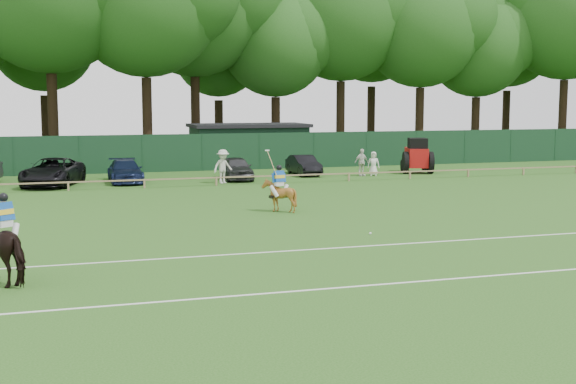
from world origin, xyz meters
name	(u,v)px	position (x,y,z in m)	size (l,w,h in m)	color
ground	(301,244)	(0.00, 0.00, 0.00)	(160.00, 160.00, 0.00)	#1E4C14
horse_dark	(6,247)	(-9.17, -2.76, 0.94)	(1.02, 2.24, 1.89)	black
horse_chestnut	(279,195)	(1.47, 7.35, 0.71)	(1.15, 1.29, 1.42)	brown
suv_black	(53,172)	(-7.75, 20.76, 0.77)	(2.55, 5.54, 1.54)	black
sedan_navy	(125,171)	(-3.71, 21.16, 0.66)	(1.85, 4.55, 1.32)	#121C3B
hatch_grey	(236,168)	(2.82, 20.73, 0.70)	(1.65, 4.10, 1.40)	#333336
estate_black	(304,165)	(7.61, 22.26, 0.63)	(1.33, 3.83, 1.26)	black
spectator_left	(223,166)	(1.62, 19.04, 0.98)	(1.26, 0.72, 1.95)	beige
spectator_mid	(361,162)	(10.89, 20.57, 0.86)	(1.01, 0.42, 1.72)	silver
spectator_right	(373,164)	(11.67, 20.48, 0.76)	(0.75, 0.49, 1.53)	silver
rider_dark	(4,217)	(-9.16, -2.77, 1.76)	(0.83, 0.68, 1.41)	silver
rider_chestnut	(279,180)	(1.47, 7.34, 1.39)	(0.95, 0.55, 2.05)	silver
polo_ball	(370,233)	(2.97, 0.99, 0.04)	(0.09, 0.09, 0.09)	silver
pitch_lines	(338,265)	(0.00, -3.50, 0.01)	(60.00, 5.10, 0.01)	silver
pitch_rail	(199,178)	(0.00, 18.00, 0.45)	(62.10, 0.10, 0.50)	#997F5B
perimeter_fence	(173,153)	(0.00, 27.00, 1.25)	(92.08, 0.08, 2.50)	#14351E
utility_shed	(249,144)	(6.00, 30.00, 1.54)	(8.40, 4.40, 3.04)	#14331E
tree_row	(183,162)	(2.00, 35.00, 0.00)	(96.00, 12.00, 21.00)	#26561C
tractor	(417,156)	(15.14, 21.36, 1.09)	(2.56, 3.15, 2.30)	#AE1110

